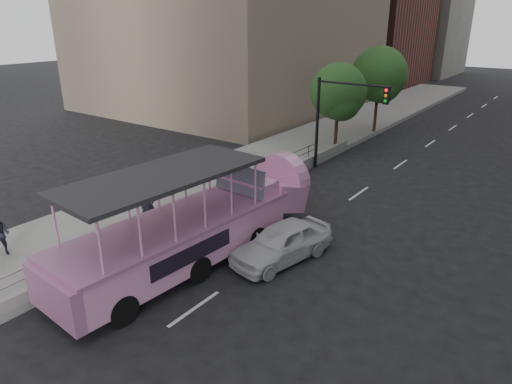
{
  "coord_description": "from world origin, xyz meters",
  "views": [
    {
      "loc": [
        9.41,
        -10.34,
        8.32
      ],
      "look_at": [
        0.07,
        2.47,
        2.22
      ],
      "focal_mm": 32.0,
      "sensor_mm": 36.0,
      "label": 1
    }
  ],
  "objects_px": {
    "street_tree_far": "(380,77)",
    "pedestrian_near": "(149,206)",
    "car": "(282,242)",
    "street_tree_near": "(339,94)",
    "duck_boat": "(200,223)",
    "traffic_signal": "(337,111)",
    "parking_sign": "(244,174)"
  },
  "relations": [
    {
      "from": "parking_sign",
      "to": "street_tree_near",
      "type": "bearing_deg",
      "value": 94.12
    },
    {
      "from": "duck_boat",
      "to": "traffic_signal",
      "type": "height_order",
      "value": "traffic_signal"
    },
    {
      "from": "street_tree_near",
      "to": "street_tree_far",
      "type": "bearing_deg",
      "value": 88.09
    },
    {
      "from": "car",
      "to": "traffic_signal",
      "type": "height_order",
      "value": "traffic_signal"
    },
    {
      "from": "duck_boat",
      "to": "pedestrian_near",
      "type": "bearing_deg",
      "value": 175.52
    },
    {
      "from": "parking_sign",
      "to": "duck_boat",
      "type": "bearing_deg",
      "value": -71.89
    },
    {
      "from": "parking_sign",
      "to": "street_tree_far",
      "type": "height_order",
      "value": "street_tree_far"
    },
    {
      "from": "duck_boat",
      "to": "parking_sign",
      "type": "relative_size",
      "value": 4.26
    },
    {
      "from": "duck_boat",
      "to": "street_tree_far",
      "type": "height_order",
      "value": "street_tree_far"
    },
    {
      "from": "duck_boat",
      "to": "traffic_signal",
      "type": "distance_m",
      "value": 12.17
    },
    {
      "from": "car",
      "to": "pedestrian_near",
      "type": "distance_m",
      "value": 5.73
    },
    {
      "from": "car",
      "to": "street_tree_far",
      "type": "xyz_separation_m",
      "value": [
        -4.6,
        19.82,
        3.6
      ]
    },
    {
      "from": "traffic_signal",
      "to": "street_tree_near",
      "type": "bearing_deg",
      "value": 114.98
    },
    {
      "from": "street_tree_near",
      "to": "duck_boat",
      "type": "bearing_deg",
      "value": -81.58
    },
    {
      "from": "traffic_signal",
      "to": "street_tree_near",
      "type": "relative_size",
      "value": 0.91
    },
    {
      "from": "street_tree_far",
      "to": "pedestrian_near",
      "type": "bearing_deg",
      "value": -92.57
    },
    {
      "from": "car",
      "to": "street_tree_near",
      "type": "relative_size",
      "value": 0.72
    },
    {
      "from": "traffic_signal",
      "to": "street_tree_far",
      "type": "bearing_deg",
      "value": 98.43
    },
    {
      "from": "car",
      "to": "traffic_signal",
      "type": "bearing_deg",
      "value": 119.59
    },
    {
      "from": "street_tree_near",
      "to": "pedestrian_near",
      "type": "bearing_deg",
      "value": -92.83
    },
    {
      "from": "duck_boat",
      "to": "parking_sign",
      "type": "height_order",
      "value": "duck_boat"
    },
    {
      "from": "pedestrian_near",
      "to": "street_tree_near",
      "type": "bearing_deg",
      "value": 15.45
    },
    {
      "from": "duck_boat",
      "to": "street_tree_far",
      "type": "xyz_separation_m",
      "value": [
        -2.08,
        21.39,
        2.96
      ]
    },
    {
      "from": "car",
      "to": "street_tree_near",
      "type": "bearing_deg",
      "value": 121.61
    },
    {
      "from": "traffic_signal",
      "to": "street_tree_far",
      "type": "distance_m",
      "value": 9.57
    },
    {
      "from": "street_tree_near",
      "to": "traffic_signal",
      "type": "bearing_deg",
      "value": -65.02
    },
    {
      "from": "car",
      "to": "parking_sign",
      "type": "height_order",
      "value": "parking_sign"
    },
    {
      "from": "parking_sign",
      "to": "street_tree_far",
      "type": "xyz_separation_m",
      "value": [
        -0.58,
        16.81,
        2.65
      ]
    },
    {
      "from": "street_tree_near",
      "to": "street_tree_far",
      "type": "distance_m",
      "value": 6.02
    },
    {
      "from": "pedestrian_near",
      "to": "street_tree_near",
      "type": "distance_m",
      "value": 15.39
    },
    {
      "from": "duck_boat",
      "to": "street_tree_far",
      "type": "distance_m",
      "value": 21.69
    },
    {
      "from": "street_tree_near",
      "to": "street_tree_far",
      "type": "relative_size",
      "value": 0.89
    }
  ]
}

